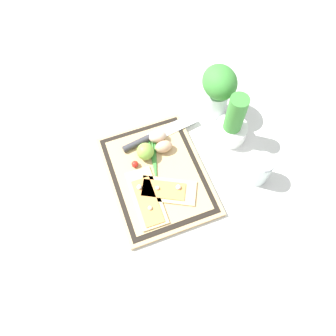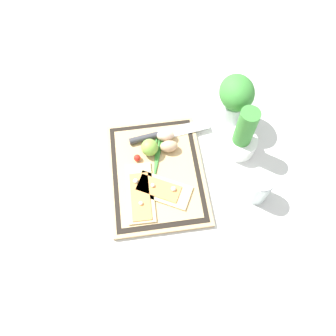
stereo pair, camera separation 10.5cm
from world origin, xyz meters
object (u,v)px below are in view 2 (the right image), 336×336
(lime, at_px, (150,147))
(pizza_slice_near, at_px, (140,193))
(egg_pink, at_px, (166,135))
(sauce_jar, at_px, (258,189))
(pizza_slice_far, at_px, (162,190))
(herb_glass, at_px, (235,99))
(cherry_tomato_red, at_px, (137,158))
(egg_brown, at_px, (169,146))
(herb_pot, at_px, (242,138))
(knife, at_px, (156,135))

(lime, bearing_deg, pizza_slice_near, -18.03)
(egg_pink, relative_size, sauce_jar, 0.53)
(pizza_slice_far, relative_size, egg_pink, 3.22)
(pizza_slice_near, height_order, herb_glass, herb_glass)
(sauce_jar, relative_size, herb_glass, 0.55)
(pizza_slice_near, relative_size, lime, 3.60)
(egg_pink, relative_size, herb_glass, 0.29)
(sauce_jar, bearing_deg, cherry_tomato_red, -115.08)
(egg_pink, height_order, lime, lime)
(pizza_slice_far, bearing_deg, egg_brown, 164.45)
(egg_pink, distance_m, sauce_jar, 0.35)
(pizza_slice_far, relative_size, lime, 3.38)
(egg_brown, xyz_separation_m, egg_pink, (-0.04, -0.00, 0.00))
(pizza_slice_near, xyz_separation_m, herb_pot, (-0.13, 0.35, 0.05))
(pizza_slice_far, bearing_deg, herb_glass, 132.04)
(pizza_slice_near, bearing_deg, herb_glass, 125.85)
(pizza_slice_near, xyz_separation_m, sauce_jar, (0.04, 0.36, 0.02))
(lime, bearing_deg, pizza_slice_far, 9.13)
(herb_glass, bearing_deg, knife, -80.35)
(cherry_tomato_red, distance_m, herb_glass, 0.37)
(egg_brown, distance_m, egg_pink, 0.04)
(pizza_slice_near, bearing_deg, cherry_tomato_red, 178.54)
(egg_brown, xyz_separation_m, cherry_tomato_red, (0.02, -0.11, -0.01))
(knife, height_order, egg_brown, egg_brown)
(herb_pot, xyz_separation_m, sauce_jar, (0.17, 0.01, -0.02))
(knife, xyz_separation_m, egg_pink, (0.01, 0.03, 0.01))
(lime, distance_m, sauce_jar, 0.37)
(pizza_slice_far, relative_size, egg_brown, 3.22)
(knife, distance_m, cherry_tomato_red, 0.11)
(pizza_slice_far, distance_m, egg_brown, 0.15)
(cherry_tomato_red, relative_size, herb_glass, 0.11)
(pizza_slice_far, bearing_deg, knife, 178.51)
(pizza_slice_far, height_order, egg_brown, egg_brown)
(lime, relative_size, cherry_tomato_red, 2.49)
(egg_pink, height_order, cherry_tomato_red, egg_pink)
(egg_pink, relative_size, cherry_tomato_red, 2.61)
(lime, bearing_deg, knife, 153.26)
(pizza_slice_far, bearing_deg, cherry_tomato_red, -150.67)
(pizza_slice_far, xyz_separation_m, herb_glass, (-0.25, 0.27, 0.10))
(cherry_tomato_red, bearing_deg, lime, 118.02)
(pizza_slice_near, distance_m, cherry_tomato_red, 0.12)
(knife, xyz_separation_m, egg_brown, (0.06, 0.04, 0.01))
(egg_brown, xyz_separation_m, herb_pot, (0.02, 0.24, 0.03))
(egg_brown, bearing_deg, pizza_slice_near, -37.04)
(egg_pink, bearing_deg, pizza_slice_far, -10.61)
(herb_pot, bearing_deg, herb_glass, -178.15)
(lime, xyz_separation_m, sauce_jar, (0.19, 0.31, 0.00))
(cherry_tomato_red, bearing_deg, pizza_slice_near, -1.46)
(pizza_slice_near, distance_m, sauce_jar, 0.37)
(pizza_slice_near, height_order, egg_pink, egg_pink)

